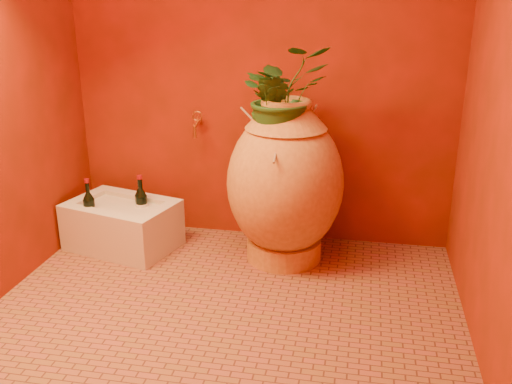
% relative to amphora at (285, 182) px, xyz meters
% --- Properties ---
extents(floor, '(2.50, 2.50, 0.00)m').
position_rel_amphora_xyz_m(floor, '(-0.22, -0.65, -0.51)').
color(floor, brown).
rests_on(floor, ground).
extents(wall_back, '(2.50, 0.02, 2.50)m').
position_rel_amphora_xyz_m(wall_back, '(-0.22, 0.35, 0.74)').
color(wall_back, '#5D1D05').
rests_on(wall_back, ground).
extents(wall_right, '(0.02, 2.00, 2.50)m').
position_rel_amphora_xyz_m(wall_right, '(1.03, -0.65, 0.74)').
color(wall_right, '#5D1D05').
rests_on(wall_right, ground).
extents(amphora, '(0.73, 0.73, 1.02)m').
position_rel_amphora_xyz_m(amphora, '(0.00, 0.00, 0.00)').
color(amphora, '#C38837').
rests_on(amphora, floor).
extents(stone_basin, '(0.77, 0.62, 0.31)m').
position_rel_amphora_xyz_m(stone_basin, '(-1.07, -0.04, -0.36)').
color(stone_basin, beige).
rests_on(stone_basin, floor).
extents(wine_bottle_a, '(0.08, 0.08, 0.32)m').
position_rel_amphora_xyz_m(wine_bottle_a, '(-0.94, 0.00, -0.22)').
color(wine_bottle_a, black).
rests_on(wine_bottle_a, stone_basin).
extents(wine_bottle_b, '(0.08, 0.08, 0.31)m').
position_rel_amphora_xyz_m(wine_bottle_b, '(-0.96, 0.04, -0.22)').
color(wine_bottle_b, black).
rests_on(wine_bottle_b, stone_basin).
extents(wine_bottle_c, '(0.08, 0.08, 0.31)m').
position_rel_amphora_xyz_m(wine_bottle_c, '(-1.25, -0.12, -0.22)').
color(wine_bottle_c, black).
rests_on(wine_bottle_c, stone_basin).
extents(wall_tap, '(0.07, 0.15, 0.16)m').
position_rel_amphora_xyz_m(wall_tap, '(-0.63, 0.27, 0.28)').
color(wall_tap, '#A96927').
rests_on(wall_tap, wall_back).
extents(plant_main, '(0.67, 0.65, 0.57)m').
position_rel_amphora_xyz_m(plant_main, '(-0.02, -0.02, 0.54)').
color(plant_main, '#1E491A').
rests_on(plant_main, amphora).
extents(plant_side, '(0.27, 0.25, 0.40)m').
position_rel_amphora_xyz_m(plant_side, '(-0.09, -0.05, 0.46)').
color(plant_side, '#1E491A').
rests_on(plant_side, amphora).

